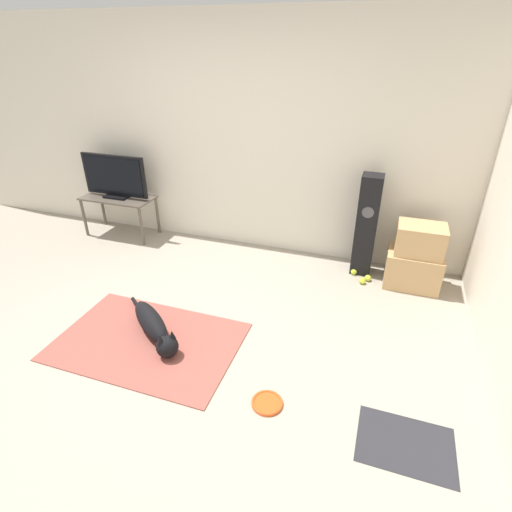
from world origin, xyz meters
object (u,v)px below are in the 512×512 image
object	(u,v)px
cardboard_box_lower	(413,269)
tennis_ball_near_speaker	(368,278)
tennis_ball_by_boxes	(362,281)
dog	(154,326)
frisbee	(267,403)
cardboard_box_upper	(420,240)
tennis_ball_loose_on_carpet	(354,272)
tv	(114,177)
floor_speaker	(366,226)
tv_stand	(119,202)

from	to	relation	value
cardboard_box_lower	tennis_ball_near_speaker	xyz separation A→B (m)	(-0.42, -0.07, -0.15)
cardboard_box_lower	tennis_ball_by_boxes	bearing A→B (deg)	-162.50
dog	frisbee	xyz separation A→B (m)	(1.13, -0.38, -0.10)
frisbee	cardboard_box_lower	bearing A→B (deg)	64.42
frisbee	cardboard_box_upper	distance (m)	2.24
dog	tennis_ball_by_boxes	size ratio (longest dim) A/B	12.07
cardboard_box_upper	tennis_ball_loose_on_carpet	xyz separation A→B (m)	(-0.59, 0.02, -0.49)
cardboard_box_upper	tv	distance (m)	3.58
cardboard_box_lower	tennis_ball_by_boxes	xyz separation A→B (m)	(-0.47, -0.15, -0.15)
dog	tennis_ball_loose_on_carpet	bearing A→B (deg)	47.11
cardboard_box_lower	tv	bearing A→B (deg)	178.59
floor_speaker	tv_stand	distance (m)	3.05
frisbee	dog	bearing A→B (deg)	161.48
cardboard_box_upper	floor_speaker	size ratio (longest dim) A/B	0.42
cardboard_box_lower	floor_speaker	xyz separation A→B (m)	(-0.52, 0.11, 0.36)
tv	tennis_ball_near_speaker	size ratio (longest dim) A/B	13.05
cardboard_box_upper	frisbee	bearing A→B (deg)	-115.90
floor_speaker	tennis_ball_near_speaker	size ratio (longest dim) A/B	16.49
tennis_ball_by_boxes	tennis_ball_loose_on_carpet	size ratio (longest dim) A/B	1.00
tennis_ball_by_boxes	tennis_ball_loose_on_carpet	bearing A→B (deg)	123.20
cardboard_box_upper	tv	bearing A→B (deg)	178.51
dog	tennis_ball_near_speaker	world-z (taller)	dog
frisbee	tv	world-z (taller)	tv
tennis_ball_near_speaker	tennis_ball_loose_on_carpet	size ratio (longest dim) A/B	1.00
cardboard_box_lower	tennis_ball_loose_on_carpet	bearing A→B (deg)	178.83
tv_stand	tennis_ball_loose_on_carpet	bearing A→B (deg)	-1.41
floor_speaker	tennis_ball_by_boxes	world-z (taller)	floor_speaker
cardboard_box_lower	tennis_ball_near_speaker	distance (m)	0.45
tv	tennis_ball_by_boxes	xyz separation A→B (m)	(3.09, -0.24, -0.74)
cardboard_box_lower	cardboard_box_upper	distance (m)	0.34
tv	tennis_ball_near_speaker	bearing A→B (deg)	-2.90
dog	floor_speaker	bearing A→B (deg)	47.80
dog	floor_speaker	world-z (taller)	floor_speaker
floor_speaker	cardboard_box_upper	bearing A→B (deg)	-12.67
floor_speaker	tv_stand	size ratio (longest dim) A/B	1.20
dog	tv_stand	xyz separation A→B (m)	(-1.49, 1.68, 0.32)
dog	tennis_ball_by_boxes	world-z (taller)	dog
dog	cardboard_box_upper	world-z (taller)	cardboard_box_upper
cardboard_box_lower	frisbee	bearing A→B (deg)	-115.58
cardboard_box_lower	tennis_ball_by_boxes	distance (m)	0.52
dog	tv	world-z (taller)	tv
tv	tennis_ball_near_speaker	xyz separation A→B (m)	(3.14, -0.16, -0.74)
tv	frisbee	bearing A→B (deg)	-38.15
floor_speaker	tennis_ball_by_boxes	size ratio (longest dim) A/B	16.49
cardboard_box_lower	cardboard_box_upper	bearing A→B (deg)	-26.27
frisbee	cardboard_box_upper	xyz separation A→B (m)	(0.95, 1.97, 0.51)
frisbee	tv	bearing A→B (deg)	141.85
frisbee	tennis_ball_loose_on_carpet	distance (m)	2.02
cardboard_box_upper	tennis_ball_near_speaker	size ratio (longest dim) A/B	6.87
cardboard_box_upper	tennis_ball_near_speaker	xyz separation A→B (m)	(-0.43, -0.07, -0.49)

